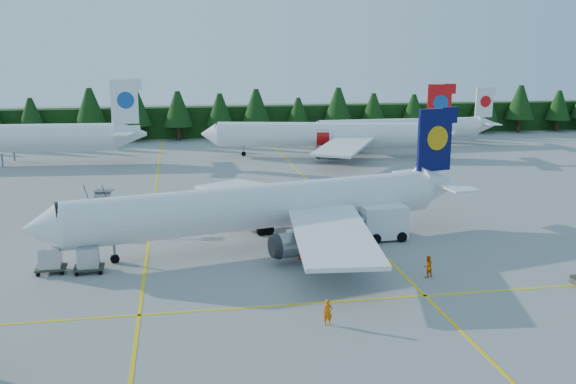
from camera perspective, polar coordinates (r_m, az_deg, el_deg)
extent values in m
plane|color=#999893|center=(51.10, 3.26, -7.16)|extent=(320.00, 320.00, 0.00)
cube|color=yellow|center=(69.06, -12.00, -2.14)|extent=(0.25, 120.00, 0.01)
cube|color=yellow|center=(71.08, 4.32, -1.47)|extent=(0.25, 120.00, 0.01)
cube|color=yellow|center=(45.67, 4.98, -9.65)|extent=(80.00, 0.25, 0.01)
cube|color=black|center=(130.06, -4.97, 6.28)|extent=(220.00, 4.00, 6.00)
cylinder|color=white|center=(57.05, -2.51, -1.29)|extent=(33.72, 11.43, 3.96)
cone|color=white|center=(53.73, -21.08, -3.03)|extent=(3.59, 4.49, 3.96)
cube|color=#080A3E|center=(64.68, 12.90, 4.53)|extent=(3.75, 1.18, 6.14)
cube|color=white|center=(65.88, -2.63, 0.07)|extent=(12.75, 15.80, 1.12)
cylinder|color=gray|center=(63.11, -3.47, -1.80)|extent=(3.75, 2.78, 2.08)
cube|color=white|center=(50.90, 3.97, -3.73)|extent=(7.22, 15.33, 1.12)
cylinder|color=gray|center=(52.80, 0.71, -4.66)|extent=(3.75, 2.78, 2.08)
cylinder|color=gray|center=(54.86, -15.17, -5.26)|extent=(0.24, 0.24, 1.68)
cylinder|color=white|center=(104.85, 3.11, 5.12)|extent=(34.23, 10.97, 4.02)
cone|color=white|center=(106.11, -6.95, 5.14)|extent=(3.58, 4.51, 4.02)
cube|color=red|center=(106.30, 13.29, 7.63)|extent=(3.81, 1.13, 6.22)
cube|color=white|center=(113.48, 4.56, 5.37)|extent=(7.59, 15.61, 1.14)
cylinder|color=gray|center=(110.91, 3.57, 4.48)|extent=(3.77, 2.77, 2.11)
cube|color=white|center=(96.59, 4.99, 4.09)|extent=(12.73, 16.05, 1.14)
cylinder|color=gray|center=(99.40, 3.74, 3.53)|extent=(3.77, 2.77, 2.11)
cylinder|color=gray|center=(105.79, -3.96, 3.67)|extent=(0.24, 0.24, 1.71)
cube|color=white|center=(102.26, -14.34, 7.79)|extent=(4.14, 0.67, 6.73)
cylinder|color=white|center=(118.33, 9.87, 5.60)|extent=(30.07, 4.11, 3.53)
cone|color=white|center=(113.60, 2.15, 5.49)|extent=(2.54, 3.58, 3.53)
cube|color=white|center=(124.62, 17.05, 7.63)|extent=(3.36, 0.37, 5.47)
cylinder|color=gray|center=(115.12, 4.49, 4.32)|extent=(0.21, 0.21, 1.41)
cube|color=white|center=(63.17, -16.86, -3.30)|extent=(4.40, 2.83, 1.07)
cube|color=gray|center=(64.54, -16.46, -1.38)|extent=(2.22, 4.09, 2.88)
cube|color=gray|center=(66.06, -16.05, 0.13)|extent=(1.93, 1.46, 0.12)
cube|color=silver|center=(58.77, 5.33, -3.31)|extent=(2.41, 2.41, 2.39)
cube|color=black|center=(58.62, 5.34, -2.77)|extent=(2.06, 2.28, 1.03)
cube|color=silver|center=(59.79, 8.46, -2.61)|extent=(4.25, 2.75, 2.96)
cube|color=#303627|center=(54.16, -20.30, -6.33)|extent=(2.35, 1.85, 0.15)
cube|color=#B8BABD|center=(53.89, -20.37, -5.44)|extent=(1.67, 1.62, 1.62)
cube|color=#303627|center=(53.30, -17.26, -6.41)|extent=(2.35, 1.85, 0.15)
cube|color=#B8BABD|center=(53.02, -17.32, -5.51)|extent=(1.67, 1.62, 1.62)
imported|color=#DA6004|center=(41.66, 3.56, -10.63)|extent=(0.64, 0.43, 1.69)
imported|color=#F96305|center=(50.91, 12.31, -6.49)|extent=(1.00, 0.89, 1.73)
imported|color=#FF3305|center=(53.77, 1.05, -5.25)|extent=(0.69, 0.77, 1.56)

